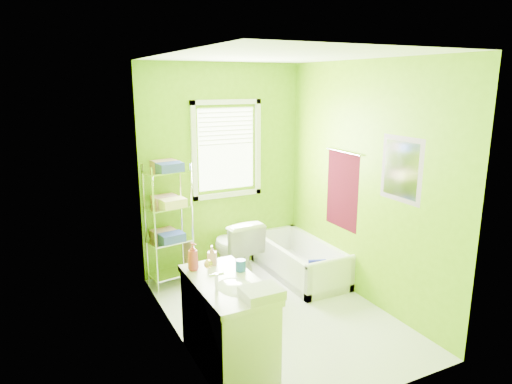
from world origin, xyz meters
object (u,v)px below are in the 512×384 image
vanity (228,321)px  wire_shelf_unit (169,211)px  toilet (235,248)px  bathtub (300,265)px

vanity → wire_shelf_unit: size_ratio=0.68×
toilet → vanity: bearing=61.5°
toilet → vanity: 1.75m
bathtub → vanity: 2.02m
bathtub → vanity: vanity is taller
bathtub → vanity: size_ratio=1.36×
bathtub → toilet: (-0.77, 0.28, 0.25)m
bathtub → vanity: bearing=-139.6°
vanity → toilet: bearing=64.2°
toilet → wire_shelf_unit: bearing=-18.6°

